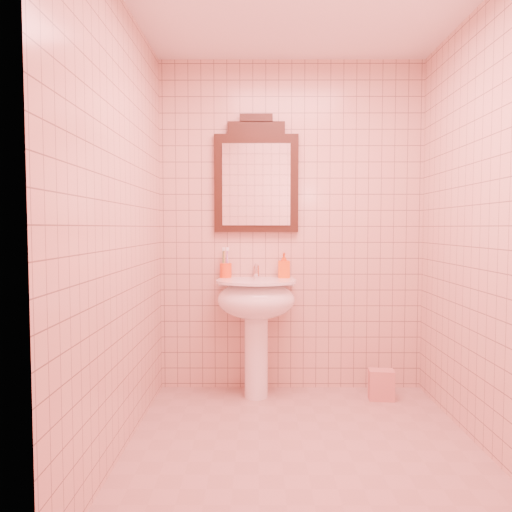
{
  "coord_description": "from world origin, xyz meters",
  "views": [
    {
      "loc": [
        -0.25,
        -2.71,
        1.24
      ],
      "look_at": [
        -0.27,
        0.55,
        1.06
      ],
      "focal_mm": 35.0,
      "sensor_mm": 36.0,
      "label": 1
    }
  ],
  "objects_px": {
    "pedestal_sink": "(256,308)",
    "soap_dispenser": "(284,265)",
    "towel": "(381,385)",
    "toothbrush_cup": "(226,270)",
    "mirror": "(256,178)"
  },
  "relations": [
    {
      "from": "pedestal_sink",
      "to": "soap_dispenser",
      "type": "distance_m",
      "value": 0.39
    },
    {
      "from": "towel",
      "to": "mirror",
      "type": "bearing_deg",
      "value": 164.87
    },
    {
      "from": "pedestal_sink",
      "to": "mirror",
      "type": "distance_m",
      "value": 0.97
    },
    {
      "from": "towel",
      "to": "soap_dispenser",
      "type": "bearing_deg",
      "value": 164.6
    },
    {
      "from": "mirror",
      "to": "soap_dispenser",
      "type": "relative_size",
      "value": 4.62
    },
    {
      "from": "toothbrush_cup",
      "to": "soap_dispenser",
      "type": "distance_m",
      "value": 0.44
    },
    {
      "from": "mirror",
      "to": "towel",
      "type": "height_order",
      "value": "mirror"
    },
    {
      "from": "pedestal_sink",
      "to": "toothbrush_cup",
      "type": "height_order",
      "value": "toothbrush_cup"
    },
    {
      "from": "pedestal_sink",
      "to": "soap_dispenser",
      "type": "height_order",
      "value": "soap_dispenser"
    },
    {
      "from": "towel",
      "to": "pedestal_sink",
      "type": "bearing_deg",
      "value": 177.27
    },
    {
      "from": "pedestal_sink",
      "to": "toothbrush_cup",
      "type": "distance_m",
      "value": 0.38
    },
    {
      "from": "pedestal_sink",
      "to": "soap_dispenser",
      "type": "xyz_separation_m",
      "value": [
        0.21,
        0.15,
        0.3
      ]
    },
    {
      "from": "towel",
      "to": "toothbrush_cup",
      "type": "bearing_deg",
      "value": 169.85
    },
    {
      "from": "mirror",
      "to": "pedestal_sink",
      "type": "bearing_deg",
      "value": -90.0
    },
    {
      "from": "mirror",
      "to": "soap_dispenser",
      "type": "xyz_separation_m",
      "value": [
        0.21,
        -0.05,
        -0.66
      ]
    }
  ]
}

